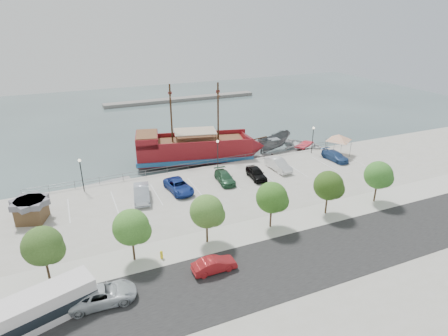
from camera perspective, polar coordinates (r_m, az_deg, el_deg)
name	(u,v)px	position (r m, az deg, el deg)	size (l,w,h in m)	color
ground	(237,194)	(48.14, 2.05, -3.96)	(160.00, 160.00, 0.00)	#3A4848
land_slab	(349,297)	(33.39, 18.55, -18.14)	(100.00, 58.00, 1.20)	#9D9A8A
street	(313,256)	(35.94, 13.37, -12.96)	(100.00, 8.00, 0.04)	black
sidewalk	(278,225)	(40.00, 8.29, -8.52)	(100.00, 4.00, 0.05)	#B8B6A8
seawall_railing	(214,162)	(54.02, -1.48, 0.90)	(50.00, 0.06, 1.00)	slate
far_shore	(182,99)	(100.30, -6.44, 10.38)	(40.00, 3.00, 0.80)	slate
pirate_ship	(204,149)	(57.60, -3.12, 2.93)	(20.52, 9.80, 12.71)	maroon
patrol_boat	(274,144)	(62.49, 7.58, 3.66)	(2.72, 7.24, 2.80)	#595B5E
speedboat	(304,147)	(64.02, 12.11, 3.16)	(4.88, 6.84, 1.42)	silver
dock_west	(108,184)	(52.64, -17.30, -2.39)	(6.39, 1.83, 0.37)	gray
dock_mid	(255,160)	(58.63, 4.70, 1.22)	(6.60, 1.89, 0.38)	gray
dock_east	(294,153)	(62.15, 10.56, 2.19)	(7.27, 2.08, 0.42)	gray
shed	(31,209)	(44.64, -27.31, -5.63)	(3.80, 3.80, 2.47)	brown
canopy_tent	(339,134)	(60.06, 17.16, 4.91)	(5.35, 5.35, 3.74)	slate
street_van	(102,295)	(31.42, -18.03, -17.91)	(2.36, 5.11, 1.42)	silver
street_sedan	(214,265)	(33.00, -1.49, -14.52)	(1.35, 3.87, 1.28)	#AC1D21
shuttle_bus	(46,306)	(31.25, -25.45, -18.41)	(7.22, 4.34, 2.40)	silver
fire_hydrant	(161,254)	(34.97, -9.51, -12.85)	(0.28, 0.28, 0.81)	yellow
lamp_post_left	(81,169)	(48.56, -20.98, -0.19)	(0.36, 0.36, 4.28)	black
lamp_post_mid	(218,149)	(52.04, -0.97, 2.88)	(0.36, 0.36, 4.28)	black
lamp_post_right	(313,135)	(59.70, 13.41, 4.88)	(0.36, 0.36, 4.28)	black
tree_a	(45,247)	(33.62, -25.66, -10.79)	(3.30, 3.20, 5.00)	#473321
tree_b	(133,228)	(33.70, -13.70, -8.91)	(3.30, 3.20, 5.00)	#473321
tree_c	(208,212)	(35.20, -2.40, -6.75)	(3.30, 3.20, 5.00)	#473321
tree_d	(273,198)	(37.95, 7.52, -4.62)	(3.30, 3.20, 5.00)	#473321
tree_e	(330,186)	(41.71, 15.84, -2.72)	(3.30, 3.20, 5.00)	#473321
tree_f	(380,176)	(46.22, 22.64, -1.11)	(3.30, 3.20, 5.00)	#473321
parked_car_b	(142,193)	(45.21, -12.43, -3.78)	(1.77, 5.08, 1.67)	#B3BCCB
parked_car_c	(179,186)	(46.52, -6.92, -2.76)	(2.38, 5.17, 1.44)	navy
parked_car_d	(225,177)	(48.70, 0.11, -1.44)	(1.87, 4.59, 1.33)	#285537
parked_car_e	(256,173)	(49.97, 4.94, -0.78)	(1.76, 4.37, 1.49)	black
parked_car_f	(278,165)	(52.96, 8.28, 0.53)	(1.71, 4.89, 1.61)	white
parked_car_h	(335,156)	(58.35, 16.56, 1.78)	(1.90, 4.67, 1.36)	#2C4E86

